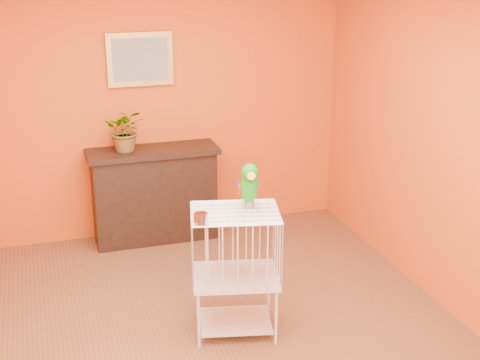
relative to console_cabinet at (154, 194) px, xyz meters
name	(u,v)px	position (x,y,z in m)	size (l,w,h in m)	color
ground	(203,349)	(-0.05, -2.03, -0.46)	(4.50, 4.50, 0.00)	brown
room_shell	(198,136)	(-0.05, -2.03, 1.12)	(4.50, 4.50, 4.50)	#C84C12
console_cabinet	(154,194)	(0.00, 0.00, 0.00)	(1.25, 0.45, 0.92)	black
potted_plant	(127,136)	(-0.24, -0.03, 0.62)	(0.37, 0.41, 0.32)	#26722D
framed_picture	(140,59)	(-0.05, 0.19, 1.29)	(0.62, 0.04, 0.50)	#C28F45
birdcage	(235,270)	(0.25, -1.86, 0.03)	(0.71, 0.60, 0.96)	silver
feed_cup	(201,218)	(-0.03, -1.99, 0.53)	(0.10, 0.10, 0.07)	silver
parrot	(249,185)	(0.37, -1.82, 0.67)	(0.18, 0.32, 0.35)	#59544C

